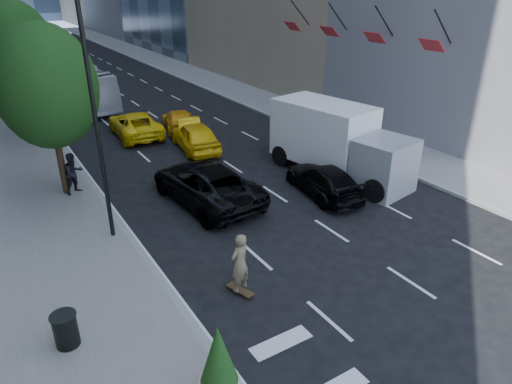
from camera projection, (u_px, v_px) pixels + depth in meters
ground at (311, 238)px, 17.61m from camera, size 160.00×160.00×0.00m
sidewalk_right at (204, 78)px, 45.42m from camera, size 4.00×120.00×0.15m
lamp_near at (96, 86)px, 15.19m from camera, size 2.13×0.22×10.00m
lamp_far at (23, 35)px, 29.02m from camera, size 2.13×0.22×10.00m
tree_near at (47, 87)px, 18.97m from camera, size 4.20×4.20×7.46m
tree_mid at (15, 50)px, 26.51m from camera, size 4.50×4.50×7.99m
traffic_signal at (0, 34)px, 43.48m from camera, size 2.48×0.53×5.20m
facade_flags at (352, 31)px, 27.76m from camera, size 1.85×13.30×2.05m
skateboarder at (240, 267)px, 14.10m from camera, size 0.83×0.67×1.99m
black_sedan_lincoln at (206, 184)px, 20.13m from camera, size 3.37×6.42×1.72m
black_sedan_mercedes at (324, 180)px, 20.88m from camera, size 2.61×5.00×1.38m
taxi_a at (195, 136)px, 26.34m from camera, size 2.58×5.01×1.63m
taxi_b at (189, 126)px, 28.67m from camera, size 2.64×4.13×1.29m
taxi_c at (135, 124)px, 28.68m from camera, size 2.88×5.60×1.51m
taxi_d at (179, 120)px, 29.81m from camera, size 2.94×4.87×1.32m
city_bus at (72, 84)px, 35.36m from camera, size 4.35×12.03×3.28m
box_truck at (338, 141)px, 22.54m from camera, size 3.88×7.67×3.50m
pedestrian_a at (74, 173)px, 20.57m from camera, size 1.14×1.04×1.90m
trash_can at (66, 330)px, 12.07m from camera, size 0.63×0.63×0.94m
planter_shrub at (219, 369)px, 10.08m from camera, size 0.95×0.95×2.29m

